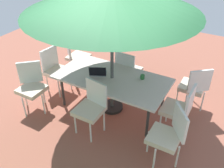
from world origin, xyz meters
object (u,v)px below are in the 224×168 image
(chair_west, at_px, (180,108))
(chair_northeast, at_px, (31,85))
(chair_east, at_px, (55,68))
(laptop, at_px, (98,73))
(chair_southeast, at_px, (76,55))
(chair_south, at_px, (128,69))
(chair_southwest, at_px, (194,86))
(chair_northwest, at_px, (169,134))
(dining_table, at_px, (112,80))
(cup, at_px, (143,77))
(chair_north, at_px, (91,106))

(chair_west, distance_m, chair_northeast, 2.79)
(chair_east, relative_size, chair_west, 1.00)
(chair_east, bearing_deg, laptop, -85.30)
(chair_west, relative_size, chair_southeast, 1.00)
(chair_northeast, bearing_deg, chair_south, 4.63)
(chair_southwest, bearing_deg, chair_south, -37.63)
(chair_southeast, bearing_deg, chair_east, 133.43)
(chair_northwest, distance_m, chair_northeast, 2.73)
(chair_east, height_order, chair_south, same)
(laptop, bearing_deg, chair_east, -28.33)
(chair_southwest, bearing_deg, chair_west, 46.24)
(dining_table, bearing_deg, chair_southeast, -26.99)
(chair_east, relative_size, cup, 11.80)
(chair_east, bearing_deg, chair_southeast, 4.92)
(chair_south, relative_size, chair_southeast, 1.00)
(chair_northeast, bearing_deg, chair_north, -41.01)
(dining_table, height_order, chair_south, chair_south)
(chair_southeast, bearing_deg, chair_north, 178.73)
(chair_north, relative_size, cup, 11.80)
(chair_west, height_order, laptop, chair_west)
(laptop, height_order, cup, laptop)
(dining_table, distance_m, laptop, 0.30)
(dining_table, height_order, chair_northwest, chair_northwest)
(chair_northeast, distance_m, laptop, 1.31)
(cup, bearing_deg, chair_southwest, -148.82)
(chair_north, bearing_deg, dining_table, 98.17)
(chair_southwest, distance_m, chair_southeast, 2.75)
(chair_east, relative_size, chair_northeast, 1.00)
(dining_table, relative_size, chair_east, 2.17)
(chair_southwest, xyz_separation_m, cup, (0.86, 0.52, 0.22))
(chair_west, distance_m, chair_southeast, 2.79)
(dining_table, distance_m, chair_west, 1.34)
(dining_table, bearing_deg, chair_northeast, 28.74)
(dining_table, bearing_deg, chair_southwest, -151.02)
(dining_table, relative_size, chair_southwest, 2.17)
(chair_north, bearing_deg, chair_east, 161.57)
(chair_north, height_order, laptop, chair_north)
(chair_west, xyz_separation_m, cup, (0.82, -0.27, 0.22))
(chair_southeast, bearing_deg, laptop, -169.66)
(chair_north, distance_m, laptop, 0.76)
(chair_north, height_order, chair_northeast, same)
(chair_north, relative_size, chair_northwest, 1.00)
(cup, bearing_deg, laptop, 20.09)
(chair_west, distance_m, laptop, 1.63)
(dining_table, distance_m, chair_southeast, 1.54)
(chair_northwest, height_order, chair_northeast, same)
(chair_east, distance_m, chair_southeast, 0.72)
(chair_north, height_order, chair_southeast, same)
(chair_north, distance_m, chair_northwest, 1.37)
(chair_south, xyz_separation_m, laptop, (0.27, 0.75, 0.23))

